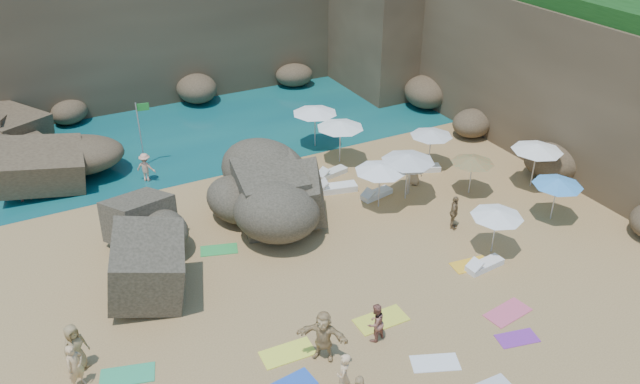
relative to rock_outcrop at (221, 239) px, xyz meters
name	(u,v)px	position (x,y,z in m)	size (l,w,h in m)	color
ground	(310,281)	(2.15, -4.43, 0.00)	(120.00, 120.00, 0.00)	tan
seawater	(135,66)	(2.15, 25.57, 0.00)	(120.00, 120.00, 0.00)	#0C4751
cliff_back	(173,26)	(4.15, 20.57, 4.00)	(44.00, 8.00, 8.00)	brown
cliff_right	(538,58)	(21.15, 3.57, 4.00)	(8.00, 30.00, 8.00)	brown
cliff_corner	(396,17)	(19.15, 15.57, 4.00)	(10.00, 12.00, 8.00)	brown
rock_outcrop	(221,239)	(0.00, 0.00, 0.00)	(7.89, 5.91, 3.15)	brown
flag_pole	(141,126)	(-1.09, 8.65, 2.25)	(0.69, 0.12, 3.52)	silver
parasol_0	(408,157)	(9.16, -0.76, 2.21)	(2.55, 2.55, 2.41)	silver
parasol_1	(315,110)	(7.95, 6.52, 2.18)	(2.51, 2.51, 2.38)	silver
parasol_2	(340,124)	(8.24, 4.15, 2.18)	(2.51, 2.51, 2.38)	silver
parasol_3	(409,163)	(9.44, -0.51, 1.76)	(2.03, 2.03, 1.92)	silver
parasol_5	(380,168)	(7.59, -0.82, 2.07)	(2.38, 2.38, 2.25)	silver
parasol_6	(473,160)	(12.25, -1.76, 1.81)	(2.08, 2.08, 1.97)	silver
parasol_7	(538,147)	(15.45, -2.65, 2.16)	(2.49, 2.49, 2.36)	silver
parasol_8	(432,133)	(12.21, 1.52, 1.93)	(2.23, 2.23, 2.10)	silver
parasol_9	(411,158)	(9.55, -0.47, 1.95)	(2.25, 2.25, 2.13)	silver
parasol_10	(558,182)	(14.04, -5.40, 1.93)	(2.23, 2.23, 2.11)	silver
parasol_11	(497,213)	(9.89, -6.16, 1.89)	(2.18, 2.18, 2.06)	silver
lounger_0	(291,230)	(2.95, -0.91, 0.14)	(1.74, 0.58, 0.27)	silver
lounger_1	(377,194)	(8.02, 0.02, 0.13)	(1.68, 0.56, 0.26)	silver
lounger_2	(332,173)	(7.12, 2.95, 0.13)	(1.71, 0.57, 0.27)	silver
lounger_3	(336,188)	(6.51, 1.40, 0.16)	(2.07, 0.69, 0.32)	white
lounger_4	(423,168)	(11.61, 1.20, 0.14)	(1.80, 0.60, 0.28)	white
lounger_5	(485,265)	(8.85, -6.94, 0.13)	(1.69, 0.56, 0.26)	white
towel_3	(127,375)	(-5.38, -6.15, 0.02)	(1.74, 0.87, 0.03)	#2FA66A
towel_4	(288,353)	(-0.31, -7.64, 0.02)	(1.82, 0.91, 0.03)	#FCFF43
towel_6	(517,338)	(7.13, -10.70, 0.01)	(1.45, 0.72, 0.03)	purple
towel_9	(508,313)	(7.78, -9.51, 0.02)	(1.77, 0.88, 0.03)	#E35875
towel_10	(471,265)	(8.49, -6.54, 0.01)	(1.62, 0.81, 0.03)	yellow
towel_11	(219,250)	(-0.35, -0.76, 0.01)	(1.56, 0.78, 0.03)	green
towel_12	(381,320)	(3.41, -7.69, 0.02)	(1.93, 0.96, 0.03)	yellow
towel_13	(435,363)	(3.87, -10.33, 0.01)	(1.60, 0.80, 0.03)	white
person_stand_0	(75,366)	(-6.82, -5.87, 0.82)	(0.60, 0.39, 1.65)	tan
person_stand_1	(376,323)	(2.68, -8.42, 0.75)	(0.73, 0.57, 1.51)	#A36451
person_stand_2	(146,167)	(-1.52, 6.78, 0.76)	(0.99, 0.41, 1.52)	#EAA785
person_stand_3	(454,212)	(9.56, -3.92, 0.80)	(0.94, 0.39, 1.60)	olive
person_stand_4	(414,171)	(10.34, 0.23, 0.77)	(0.75, 0.41, 1.53)	tan
person_stand_5	(23,186)	(-7.20, 7.60, 0.72)	(1.34, 0.39, 1.45)	#C37161
person_stand_6	(344,377)	(0.43, -10.18, 0.88)	(0.64, 0.42, 1.76)	#F9C88D
person_lie_2	(79,363)	(-6.70, -5.08, 0.23)	(0.86, 1.75, 0.47)	#94794A
person_lie_3	(323,352)	(0.68, -8.37, 0.25)	(1.76, 1.90, 0.51)	tan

